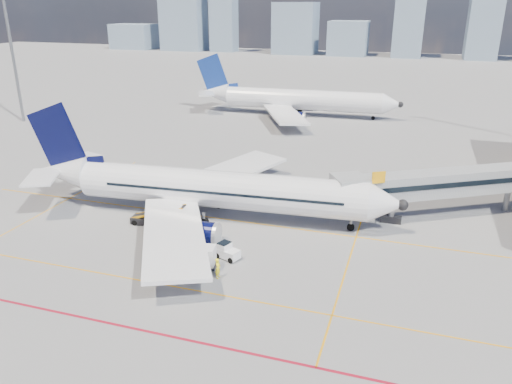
{
  "coord_description": "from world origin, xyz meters",
  "views": [
    {
      "loc": [
        18.32,
        -37.78,
        21.95
      ],
      "look_at": [
        3.81,
        6.93,
        4.0
      ],
      "focal_mm": 35.0,
      "sensor_mm": 36.0,
      "label": 1
    }
  ],
  "objects_px": {
    "baggage_tug": "(227,251)",
    "ramp_worker": "(218,268)",
    "second_aircraft": "(294,100)",
    "cargo_dolly": "(195,256)",
    "main_aircraft": "(204,189)",
    "belt_loader": "(153,219)"
  },
  "relations": [
    {
      "from": "second_aircraft",
      "to": "belt_loader",
      "type": "xyz_separation_m",
      "value": [
        -0.99,
        -57.32,
        -2.58
      ]
    },
    {
      "from": "main_aircraft",
      "to": "ramp_worker",
      "type": "relative_size",
      "value": 22.85
    },
    {
      "from": "second_aircraft",
      "to": "baggage_tug",
      "type": "height_order",
      "value": "second_aircraft"
    },
    {
      "from": "cargo_dolly",
      "to": "belt_loader",
      "type": "bearing_deg",
      "value": 128.82
    },
    {
      "from": "second_aircraft",
      "to": "baggage_tug",
      "type": "relative_size",
      "value": 17.37
    },
    {
      "from": "second_aircraft",
      "to": "cargo_dolly",
      "type": "height_order",
      "value": "second_aircraft"
    },
    {
      "from": "belt_loader",
      "to": "ramp_worker",
      "type": "distance_m",
      "value": 13.28
    },
    {
      "from": "second_aircraft",
      "to": "ramp_worker",
      "type": "height_order",
      "value": "second_aircraft"
    },
    {
      "from": "cargo_dolly",
      "to": "baggage_tug",
      "type": "bearing_deg",
      "value": 40.85
    },
    {
      "from": "main_aircraft",
      "to": "cargo_dolly",
      "type": "relative_size",
      "value": 10.41
    },
    {
      "from": "baggage_tug",
      "to": "belt_loader",
      "type": "bearing_deg",
      "value": 175.08
    },
    {
      "from": "second_aircraft",
      "to": "ramp_worker",
      "type": "relative_size",
      "value": 23.47
    },
    {
      "from": "belt_loader",
      "to": "main_aircraft",
      "type": "bearing_deg",
      "value": 35.97
    },
    {
      "from": "main_aircraft",
      "to": "belt_loader",
      "type": "height_order",
      "value": "main_aircraft"
    },
    {
      "from": "baggage_tug",
      "to": "ramp_worker",
      "type": "xyz_separation_m",
      "value": [
        0.54,
        -3.48,
        0.18
      ]
    },
    {
      "from": "second_aircraft",
      "to": "baggage_tug",
      "type": "xyz_separation_m",
      "value": [
        9.09,
        -61.82,
        -2.49
      ]
    },
    {
      "from": "cargo_dolly",
      "to": "ramp_worker",
      "type": "distance_m",
      "value": 2.74
    },
    {
      "from": "second_aircraft",
      "to": "ramp_worker",
      "type": "bearing_deg",
      "value": -84.06
    },
    {
      "from": "cargo_dolly",
      "to": "second_aircraft",
      "type": "bearing_deg",
      "value": 85.95
    },
    {
      "from": "second_aircraft",
      "to": "cargo_dolly",
      "type": "xyz_separation_m",
      "value": [
        7.09,
        -64.3,
        -2.09
      ]
    },
    {
      "from": "baggage_tug",
      "to": "belt_loader",
      "type": "height_order",
      "value": "belt_loader"
    },
    {
      "from": "cargo_dolly",
      "to": "belt_loader",
      "type": "relative_size",
      "value": 0.65
    }
  ]
}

